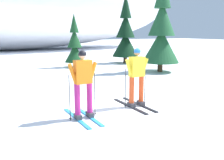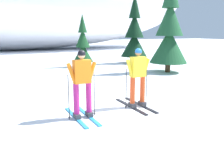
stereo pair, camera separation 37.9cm
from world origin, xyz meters
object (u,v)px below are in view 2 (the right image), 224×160
object	(u,v)px
skier_yellow_jacket	(138,76)
pine_tree_center_left	(83,45)
pine_tree_far_right	(134,35)
skier_orange_jacket	(82,83)
pine_tree_center_right	(169,32)

from	to	relation	value
skier_yellow_jacket	pine_tree_center_left	bearing A→B (deg)	82.81
skier_yellow_jacket	pine_tree_far_right	xyz separation A→B (m)	(5.15, 9.30, 1.12)
skier_orange_jacket	pine_tree_center_right	bearing A→B (deg)	37.60
pine_tree_center_left	pine_tree_center_right	size ratio (longest dim) A/B	0.62
pine_tree_center_right	pine_tree_far_right	xyz separation A→B (m)	(0.23, 4.35, -0.21)
pine_tree_center_left	pine_tree_far_right	xyz separation A→B (m)	(4.01, 0.33, 0.65)
skier_orange_jacket	pine_tree_center_left	distance (m)	9.69
pine_tree_center_right	pine_tree_far_right	world-z (taller)	pine_tree_center_right
skier_yellow_jacket	pine_tree_center_right	distance (m)	7.11
skier_orange_jacket	pine_tree_center_right	world-z (taller)	pine_tree_center_right
pine_tree_center_right	pine_tree_far_right	size ratio (longest dim) A/B	1.10
skier_orange_jacket	skier_yellow_jacket	size ratio (longest dim) A/B	1.01
pine_tree_center_left	pine_tree_center_right	bearing A→B (deg)	-46.75
skier_yellow_jacket	pine_tree_far_right	distance (m)	10.69
pine_tree_center_right	pine_tree_center_left	bearing A→B (deg)	133.25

